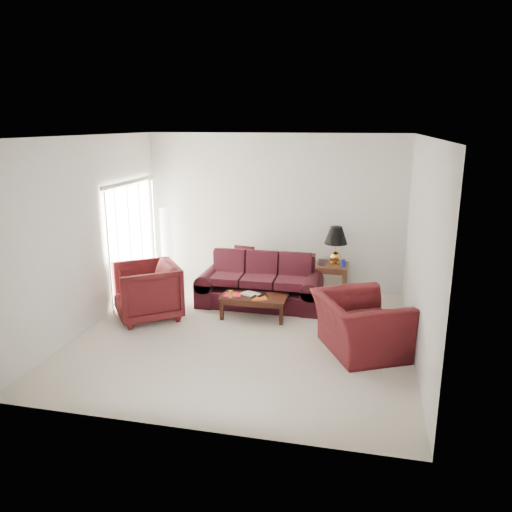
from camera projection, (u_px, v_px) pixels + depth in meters
The scene contains 19 objects.
floor at pixel (244, 335), 7.71m from camera, with size 5.00×5.00×0.00m, color beige.
blinds at pixel (133, 241), 9.16m from camera, with size 0.10×2.00×2.16m, color silver.
sofa at pixel (260, 281), 8.88m from camera, with size 2.19×0.95×0.90m, color black, non-canonical shape.
throw_pillow at pixel (244, 256), 9.64m from camera, with size 0.39×0.11×0.39m, color black.
end_table at pixel (332, 280), 9.41m from camera, with size 0.56×0.56×0.62m, color #462518, non-canonical shape.
table_lamp at pixel (336, 246), 9.26m from camera, with size 0.43×0.43×0.71m, color gold, non-canonical shape.
clock at pixel (323, 262), 9.21m from camera, with size 0.15×0.05×0.15m, color silver.
blue_canister at pixel (343, 263), 9.14m from camera, with size 0.09×0.09×0.14m, color #18269E.
picture_frame at pixel (326, 257), 9.54m from camera, with size 0.14×0.02×0.17m, color silver.
floor_lamp at pixel (167, 248), 9.82m from camera, with size 0.26×0.26×1.60m, color white, non-canonical shape.
armchair_left at pixel (147, 291), 8.30m from camera, with size 1.00×1.02×0.93m, color #3F0E10.
armchair_right at pixel (360, 325), 7.08m from camera, with size 1.25×1.09×0.81m, color #410F12.
coffee_table at pixel (254, 306), 8.38m from camera, with size 1.09×0.55×0.38m, color black, non-canonical shape.
magazine_red at pixel (233, 295), 8.35m from camera, with size 0.28×0.21×0.02m, color red.
magazine_white at pixel (251, 294), 8.40m from camera, with size 0.30×0.22×0.02m, color silver.
magazine_orange at pixel (259, 298), 8.20m from camera, with size 0.25×0.19×0.01m, color orange.
remote_a at pixel (254, 297), 8.21m from camera, with size 0.04×0.15×0.02m, color black.
remote_b at pixel (262, 295), 8.28m from camera, with size 0.05×0.16×0.02m, color black.
yellow_glass at pixel (231, 294), 8.25m from camera, with size 0.07×0.07×0.12m, color gold.
Camera 1 is at (1.74, -6.92, 3.18)m, focal length 35.00 mm.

